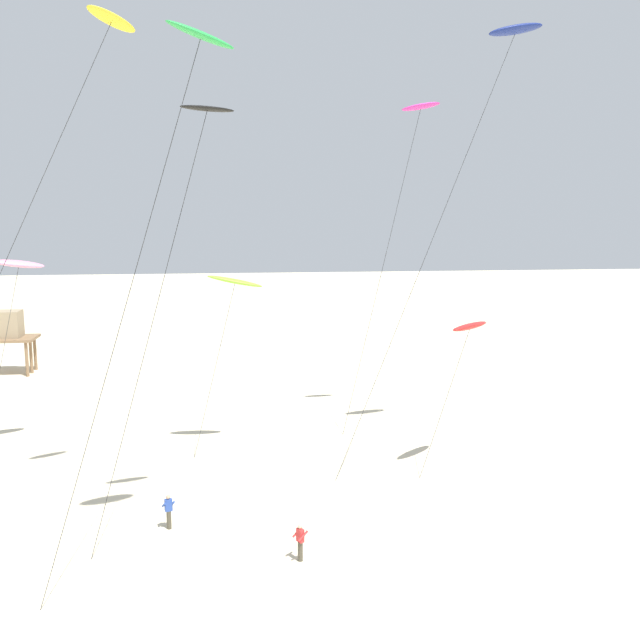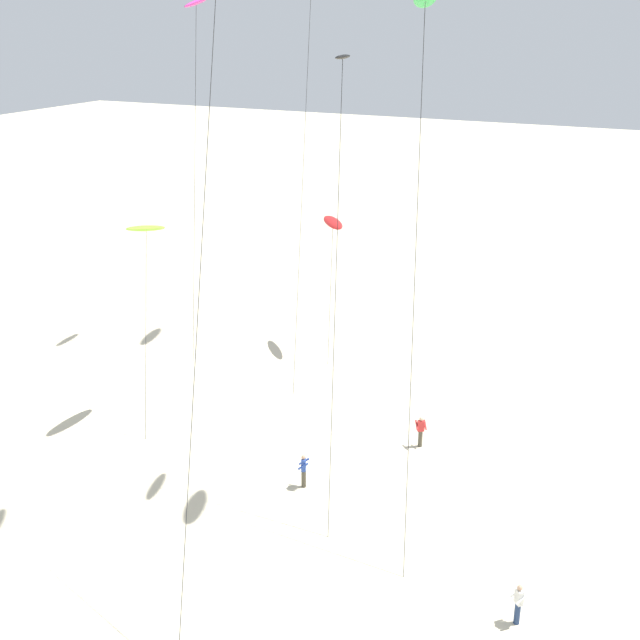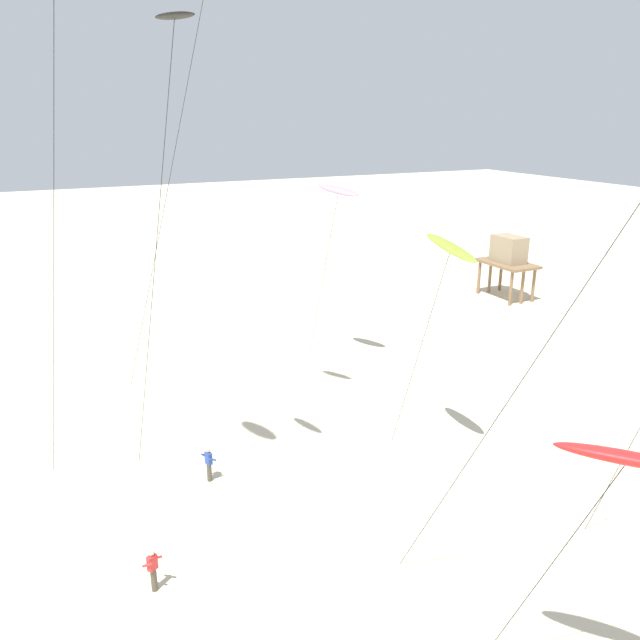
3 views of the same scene
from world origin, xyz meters
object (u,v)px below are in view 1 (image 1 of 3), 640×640
at_px(kite_magenta, 420,111).
at_px(kite_flyer_nearest, 300,541).
at_px(kite_navy, 515,32).
at_px(kite_lime, 235,282).
at_px(kite_flyer_middle, 169,511).
at_px(kite_black, 204,120).
at_px(kite_yellow, 108,27).
at_px(kite_green, 199,41).
at_px(stilt_house, 4,330).
at_px(kite_red, 470,327).
at_px(kite_pink, 18,265).

height_order(kite_magenta, kite_flyer_nearest, kite_magenta).
relative_size(kite_navy, kite_flyer_nearest, 15.17).
relative_size(kite_lime, kite_magenta, 0.51).
bearing_deg(kite_navy, kite_flyer_middle, -155.82).
xyz_separation_m(kite_magenta, kite_flyer_nearest, (-9.26, -18.25, -20.04)).
bearing_deg(kite_flyer_middle, kite_black, -20.66).
bearing_deg(kite_magenta, kite_flyer_nearest, -116.91).
distance_m(kite_lime, kite_flyer_nearest, 17.22).
xyz_separation_m(kite_yellow, kite_flyer_nearest, (8.01, -5.87, -21.97)).
distance_m(kite_yellow, kite_green, 7.90).
distance_m(kite_lime, kite_flyer_middle, 14.45).
bearing_deg(kite_magenta, kite_green, -124.67).
xyz_separation_m(kite_navy, kite_magenta, (-3.85, 6.01, -3.60)).
distance_m(kite_magenta, stilt_house, 41.02).
xyz_separation_m(kite_yellow, stilt_house, (-15.37, 30.55, -18.88)).
bearing_deg(stilt_house, kite_red, -38.65).
xyz_separation_m(kite_lime, kite_flyer_middle, (-3.15, -10.34, -9.58)).
height_order(kite_yellow, kite_flyer_middle, kite_yellow).
relative_size(kite_yellow, kite_navy, 0.94).
xyz_separation_m(kite_flyer_nearest, kite_flyer_middle, (-5.90, 3.71, 0.00)).
xyz_separation_m(kite_navy, stilt_house, (-36.49, 24.19, -20.55)).
bearing_deg(kite_flyer_nearest, kite_navy, 43.03).
distance_m(kite_black, kite_green, 4.16).
bearing_deg(kite_red, kite_pink, 167.75).
height_order(kite_red, kite_flyer_nearest, kite_red).
relative_size(kite_red, kite_flyer_nearest, 5.19).
xyz_separation_m(kite_flyer_middle, stilt_house, (-17.48, 32.72, 3.09)).
height_order(kite_pink, stilt_house, kite_pink).
height_order(kite_black, kite_red, kite_black).
bearing_deg(kite_flyer_middle, stilt_house, 118.12).
bearing_deg(kite_yellow, kite_red, 11.36).
xyz_separation_m(kite_pink, kite_navy, (28.45, -2.86, 12.99)).
bearing_deg(kite_magenta, kite_yellow, -144.39).
xyz_separation_m(kite_navy, kite_flyer_nearest, (-13.11, -12.24, -23.64)).
relative_size(kite_flyer_nearest, kite_flyer_middle, 1.00).
relative_size(kite_yellow, kite_lime, 2.17).
xyz_separation_m(kite_pink, kite_lime, (12.61, -1.05, -1.07)).
bearing_deg(kite_black, kite_flyer_middle, 159.34).
height_order(kite_yellow, kite_flyer_nearest, kite_yellow).
xyz_separation_m(kite_yellow, kite_flyer_middle, (2.12, -2.17, -21.97)).
height_order(kite_green, stilt_house, kite_green).
bearing_deg(kite_yellow, kite_lime, 57.17).
bearing_deg(kite_red, kite_flyer_nearest, -137.01).
distance_m(kite_yellow, kite_lime, 15.75).
relative_size(kite_magenta, kite_flyer_nearest, 13.00).
bearing_deg(kite_pink, kite_yellow, -51.52).
height_order(kite_red, stilt_house, kite_red).
relative_size(kite_pink, kite_flyer_middle, 7.22).
xyz_separation_m(kite_lime, kite_red, (12.98, -4.51, -2.15)).
bearing_deg(kite_lime, kite_magenta, 19.29).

